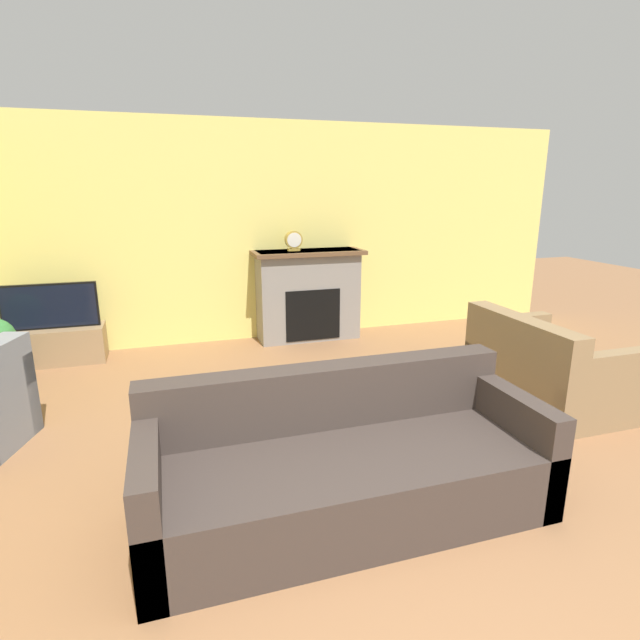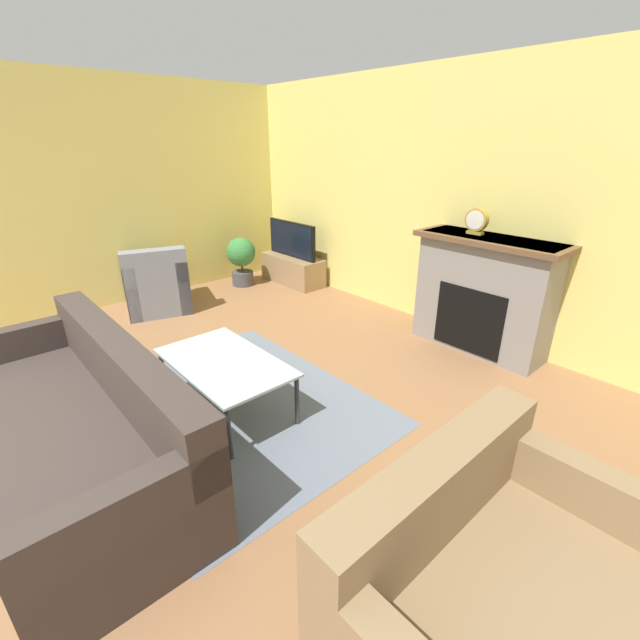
# 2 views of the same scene
# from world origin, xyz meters

# --- Properties ---
(wall_back) EXTENTS (8.98, 0.06, 2.70)m
(wall_back) POSITION_xyz_m (0.00, 4.92, 1.35)
(wall_back) COLOR #EADB72
(wall_back) RESTS_ON ground_plane
(area_rug) EXTENTS (2.32, 1.86, 0.00)m
(area_rug) POSITION_xyz_m (0.07, 2.24, 0.00)
(area_rug) COLOR slate
(area_rug) RESTS_ON ground_plane
(fireplace) EXTENTS (1.40, 0.50, 1.14)m
(fireplace) POSITION_xyz_m (0.81, 4.67, 0.60)
(fireplace) COLOR gray
(fireplace) RESTS_ON ground_plane
(tv_stand) EXTENTS (1.03, 0.41, 0.40)m
(tv_stand) POSITION_xyz_m (-2.14, 4.61, 0.20)
(tv_stand) COLOR #997A56
(tv_stand) RESTS_ON ground_plane
(tv) EXTENTS (0.97, 0.06, 0.50)m
(tv) POSITION_xyz_m (-2.14, 4.60, 0.65)
(tv) COLOR black
(tv) RESTS_ON tv_stand
(couch_sectional) EXTENTS (2.36, 0.93, 0.82)m
(couch_sectional) POSITION_xyz_m (0.02, 1.17, 0.29)
(couch_sectional) COLOR #3D332D
(couch_sectional) RESTS_ON ground_plane
(couch_loveseat) EXTENTS (0.91, 1.35, 0.82)m
(couch_loveseat) POSITION_xyz_m (2.31, 2.10, 0.29)
(couch_loveseat) COLOR #8C704C
(couch_loveseat) RESTS_ON ground_plane
(coffee_table) EXTENTS (1.12, 0.66, 0.43)m
(coffee_table) POSITION_xyz_m (0.07, 2.19, 0.39)
(coffee_table) COLOR #333338
(coffee_table) RESTS_ON ground_plane
(mantel_clock) EXTENTS (0.22, 0.07, 0.25)m
(mantel_clock) POSITION_xyz_m (0.63, 4.67, 1.27)
(mantel_clock) COLOR #B79338
(mantel_clock) RESTS_ON fireplace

